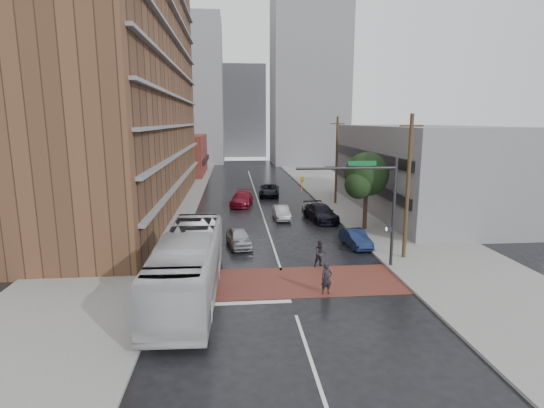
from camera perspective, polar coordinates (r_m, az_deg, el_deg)
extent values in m
plane|color=black|center=(25.45, 1.89, -10.84)|extent=(160.00, 160.00, 0.00)
cube|color=maroon|center=(25.91, 1.75, -10.41)|extent=(14.00, 5.00, 0.02)
cube|color=gray|center=(50.05, -14.99, -0.13)|extent=(9.00, 90.00, 0.15)
cube|color=gray|center=(51.41, 11.16, 0.33)|extent=(9.00, 90.00, 0.15)
cube|color=brown|center=(48.87, -19.05, 15.80)|extent=(10.00, 44.00, 28.00)
cube|color=maroon|center=(78.16, -12.00, 6.47)|extent=(8.00, 16.00, 7.00)
cube|color=gray|center=(47.86, 18.82, 4.51)|extent=(11.00, 26.00, 9.00)
cube|color=gray|center=(102.21, -11.88, 14.54)|extent=(18.00, 16.00, 32.00)
cube|color=gray|center=(97.29, 4.95, 16.09)|extent=(16.00, 14.00, 36.00)
cube|color=gray|center=(118.47, -3.97, 12.30)|extent=(12.00, 10.00, 24.00)
cylinder|color=#332319|center=(37.99, 12.43, -0.55)|extent=(0.36, 0.36, 4.00)
sphere|color=black|center=(37.51, 12.62, 3.94)|extent=(3.80, 3.80, 3.80)
sphere|color=black|center=(36.59, 11.60, 2.54)|extent=(2.40, 2.40, 2.40)
sphere|color=black|center=(38.59, 13.35, 3.20)|extent=(2.60, 2.60, 2.60)
cylinder|color=#2D2D33|center=(28.51, 16.01, -1.30)|extent=(0.20, 0.20, 7.20)
cylinder|color=#2D2D33|center=(27.03, 10.00, 4.76)|extent=(6.40, 0.16, 0.16)
imported|color=gold|center=(26.56, 4.08, 2.61)|extent=(0.20, 0.16, 1.00)
cube|color=#0C5926|center=(27.28, 12.05, 5.37)|extent=(1.80, 0.05, 0.30)
cube|color=#2D2D33|center=(28.64, 15.44, -3.26)|extent=(0.30, 0.30, 0.35)
cylinder|color=#473321|center=(30.19, 17.79, 1.98)|extent=(0.26, 0.26, 10.00)
cube|color=#473321|center=(29.85, 18.27, 9.96)|extent=(1.60, 0.12, 0.12)
cylinder|color=#473321|center=(49.07, 8.67, 5.72)|extent=(0.26, 0.26, 10.00)
cube|color=#473321|center=(48.86, 8.81, 10.63)|extent=(1.60, 0.12, 0.12)
imported|color=#BDBDBF|center=(23.84, -11.13, -8.04)|extent=(3.36, 12.84, 3.55)
imported|color=black|center=(24.09, 7.34, -9.95)|extent=(0.72, 0.54, 1.79)
imported|color=black|center=(28.36, 6.54, -6.67)|extent=(1.00, 0.86, 1.77)
imported|color=#A6AAAD|center=(32.76, -4.49, -4.52)|extent=(2.26, 4.33, 1.41)
imported|color=#B2B5BA|center=(41.58, 1.27, -1.17)|extent=(1.53, 4.07, 1.33)
imported|color=maroon|center=(48.50, -4.08, 0.72)|extent=(3.08, 5.67, 1.56)
imported|color=black|center=(54.57, -0.37, 1.87)|extent=(3.05, 5.60, 1.49)
imported|color=#122042|center=(33.27, 11.17, -4.55)|extent=(1.80, 4.09, 1.31)
imported|color=black|center=(41.24, 6.59, -1.17)|extent=(2.96, 5.68, 1.57)
imported|color=#ACAEB4|center=(42.08, 6.04, -0.91)|extent=(2.70, 4.89, 1.58)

